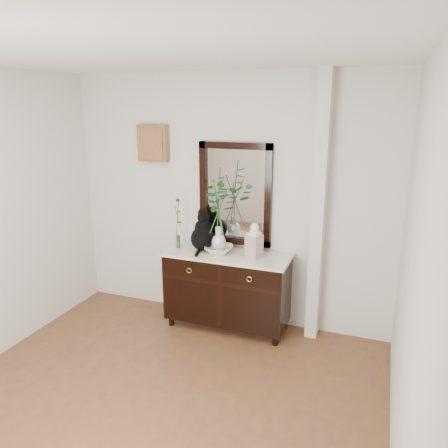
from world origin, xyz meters
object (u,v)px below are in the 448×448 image
at_px(sideboard, 227,286).
at_px(lotus_bowl, 219,249).
at_px(cat, 202,231).
at_px(ginger_jar, 254,240).

xyz_separation_m(sideboard, lotus_bowl, (-0.10, -0.00, 0.41)).
height_order(sideboard, lotus_bowl, lotus_bowl).
xyz_separation_m(sideboard, cat, (-0.31, 0.05, 0.58)).
xyz_separation_m(lotus_bowl, ginger_jar, (0.39, -0.01, 0.15)).
height_order(sideboard, cat, cat).
xyz_separation_m(cat, ginger_jar, (0.60, -0.06, -0.02)).
bearing_deg(sideboard, cat, 170.03).
distance_m(cat, ginger_jar, 0.61).
bearing_deg(cat, sideboard, -23.63).
bearing_deg(cat, ginger_jar, -19.74).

